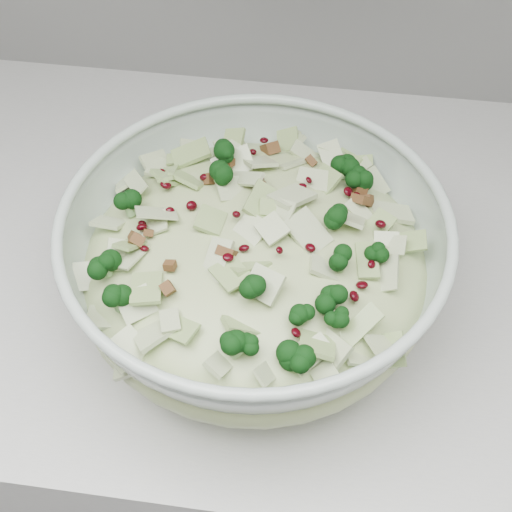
{
  "coord_description": "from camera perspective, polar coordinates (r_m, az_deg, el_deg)",
  "views": [
    {
      "loc": [
        -0.1,
        1.2,
        1.48
      ],
      "look_at": [
        -0.15,
        1.59,
        1.0
      ],
      "focal_mm": 50.0,
      "sensor_mm": 36.0,
      "label": 1
    }
  ],
  "objects": [
    {
      "name": "counter",
      "position": [
        1.15,
        8.51,
        -14.31
      ],
      "size": [
        3.6,
        0.6,
        0.9
      ],
      "primitive_type": "cube",
      "color": "beige",
      "rests_on": "floor"
    },
    {
      "name": "mixing_bowl",
      "position": [
        0.65,
        -0.09,
        -0.82
      ],
      "size": [
        0.44,
        0.44,
        0.14
      ],
      "rotation": [
        0.0,
        0.0,
        0.35
      ],
      "color": "#B0C2B5",
      "rests_on": "counter"
    },
    {
      "name": "salad",
      "position": [
        0.63,
        -0.09,
        0.44
      ],
      "size": [
        0.45,
        0.45,
        0.14
      ],
      "rotation": [
        0.0,
        0.0,
        0.67
      ],
      "color": "#C0CD8C",
      "rests_on": "mixing_bowl"
    }
  ]
}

